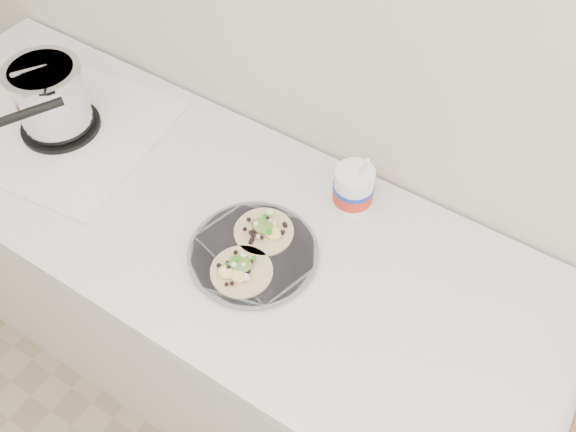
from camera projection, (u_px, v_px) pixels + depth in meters
The scene contains 4 objects.
counter at pixel (294, 345), 1.82m from camera, with size 2.44×0.66×0.90m.
stove at pixel (54, 108), 1.66m from camera, with size 0.57×0.53×0.25m.
taco_plate at pixel (253, 251), 1.46m from camera, with size 0.30×0.30×0.04m.
tub at pixel (354, 187), 1.51m from camera, with size 0.10×0.10×0.22m.
Camera 1 is at (0.45, 0.70, 2.10)m, focal length 40.00 mm.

